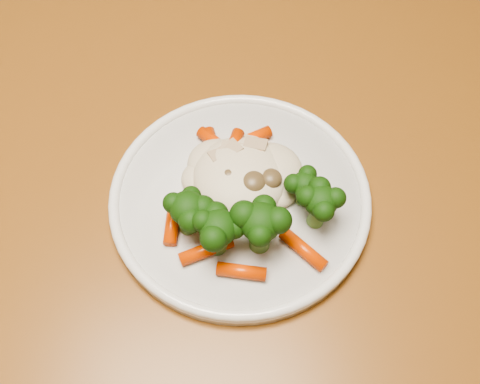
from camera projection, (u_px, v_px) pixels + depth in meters
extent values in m
plane|color=brown|center=(218.00, 303.00, 1.31)|extent=(3.00, 3.00, 0.00)
cube|color=brown|center=(166.00, 233.00, 0.57)|extent=(1.44, 1.18, 0.04)
cylinder|color=white|center=(240.00, 200.00, 0.56)|extent=(0.24, 0.24, 0.01)
ellipsoid|color=beige|center=(240.00, 171.00, 0.55)|extent=(0.10, 0.09, 0.04)
ellipsoid|color=black|center=(189.00, 216.00, 0.52)|extent=(0.05, 0.05, 0.05)
ellipsoid|color=black|center=(219.00, 235.00, 0.51)|extent=(0.05, 0.05, 0.05)
ellipsoid|color=black|center=(260.00, 230.00, 0.51)|extent=(0.06, 0.06, 0.05)
ellipsoid|color=black|center=(319.00, 208.00, 0.52)|extent=(0.05, 0.05, 0.04)
ellipsoid|color=black|center=(304.00, 190.00, 0.54)|extent=(0.04, 0.04, 0.03)
cylinder|color=#EF4705|center=(218.00, 144.00, 0.58)|extent=(0.04, 0.04, 0.01)
cylinder|color=#EF4705|center=(243.00, 155.00, 0.57)|extent=(0.04, 0.04, 0.01)
cylinder|color=#EF4705|center=(291.00, 175.00, 0.56)|extent=(0.04, 0.03, 0.01)
cylinder|color=#EF4705|center=(172.00, 221.00, 0.53)|extent=(0.01, 0.05, 0.01)
cylinder|color=#EF4705|center=(206.00, 250.00, 0.52)|extent=(0.05, 0.03, 0.01)
cylinder|color=#EF4705|center=(241.00, 271.00, 0.51)|extent=(0.04, 0.02, 0.01)
cylinder|color=#EF4705|center=(303.00, 249.00, 0.52)|extent=(0.04, 0.04, 0.01)
cylinder|color=#EF4705|center=(259.00, 168.00, 0.55)|extent=(0.01, 0.04, 0.01)
cylinder|color=#EF4705|center=(232.00, 149.00, 0.56)|extent=(0.02, 0.04, 0.01)
cylinder|color=#EF4705|center=(213.00, 149.00, 0.58)|extent=(0.02, 0.05, 0.01)
cylinder|color=#EF4705|center=(252.00, 138.00, 0.58)|extent=(0.04, 0.03, 0.01)
ellipsoid|color=brown|center=(253.00, 183.00, 0.54)|extent=(0.03, 0.03, 0.02)
ellipsoid|color=brown|center=(271.00, 179.00, 0.54)|extent=(0.02, 0.02, 0.01)
ellipsoid|color=brown|center=(230.00, 176.00, 0.54)|extent=(0.02, 0.02, 0.01)
cube|color=tan|center=(232.00, 151.00, 0.56)|extent=(0.02, 0.02, 0.01)
cube|color=tan|center=(255.00, 147.00, 0.56)|extent=(0.02, 0.02, 0.01)
cube|color=tan|center=(221.00, 157.00, 0.56)|extent=(0.02, 0.02, 0.01)
cube|color=tan|center=(229.00, 154.00, 0.56)|extent=(0.03, 0.03, 0.01)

